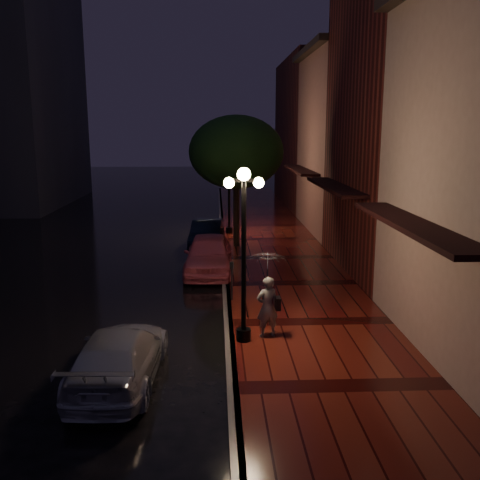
% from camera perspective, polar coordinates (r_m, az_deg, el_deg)
% --- Properties ---
extents(ground, '(120.00, 120.00, 0.00)m').
position_cam_1_polar(ground, '(18.37, -1.52, -5.14)').
color(ground, black).
rests_on(ground, ground).
extents(sidewalk, '(4.50, 60.00, 0.15)m').
position_cam_1_polar(sidewalk, '(18.52, 5.48, -4.80)').
color(sidewalk, '#490F0D').
rests_on(sidewalk, ground).
extents(curb, '(0.25, 60.00, 0.15)m').
position_cam_1_polar(curb, '(18.35, -1.52, -4.91)').
color(curb, '#595451').
rests_on(curb, ground).
extents(storefront_mid, '(5.00, 8.00, 11.00)m').
position_cam_1_polar(storefront_mid, '(20.89, 18.27, 11.63)').
color(storefront_mid, '#511914').
rests_on(storefront_mid, ground).
extents(storefront_far, '(5.00, 8.00, 9.00)m').
position_cam_1_polar(storefront_far, '(28.54, 12.43, 9.82)').
color(storefront_far, '#8C5951').
rests_on(storefront_far, ground).
extents(storefront_extra, '(5.00, 12.00, 10.00)m').
position_cam_1_polar(storefront_extra, '(38.28, 8.57, 11.14)').
color(storefront_extra, '#511914').
rests_on(storefront_extra, ground).
extents(streetlamp_near, '(0.96, 0.36, 4.31)m').
position_cam_1_polar(streetlamp_near, '(12.89, 0.40, -0.52)').
color(streetlamp_near, black).
rests_on(streetlamp_near, sidewalk).
extents(streetlamp_far, '(0.96, 0.36, 4.31)m').
position_cam_1_polar(streetlamp_far, '(26.72, -1.18, 5.89)').
color(streetlamp_far, black).
rests_on(streetlamp_far, sidewalk).
extents(street_tree, '(4.16, 4.16, 5.80)m').
position_cam_1_polar(street_tree, '(23.61, -0.37, 9.11)').
color(street_tree, black).
rests_on(street_tree, sidewalk).
extents(pink_car, '(1.87, 4.37, 1.47)m').
position_cam_1_polar(pink_car, '(20.05, -3.36, -1.53)').
color(pink_car, '#D15667').
rests_on(pink_car, ground).
extents(navy_car, '(1.62, 3.93, 1.27)m').
position_cam_1_polar(navy_car, '(24.36, -3.57, 0.61)').
color(navy_car, black).
rests_on(navy_car, ground).
extents(silver_car, '(1.87, 4.22, 1.20)m').
position_cam_1_polar(silver_car, '(11.92, -12.79, -11.97)').
color(silver_car, '#A3A2AA').
rests_on(silver_car, ground).
extents(woman_with_umbrella, '(0.92, 0.93, 2.20)m').
position_cam_1_polar(woman_with_umbrella, '(13.41, 2.97, -4.42)').
color(woman_with_umbrella, silver).
rests_on(woman_with_umbrella, sidewalk).
extents(parking_meter, '(0.13, 0.11, 1.21)m').
position_cam_1_polar(parking_meter, '(16.43, -0.89, -3.98)').
color(parking_meter, black).
rests_on(parking_meter, sidewalk).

